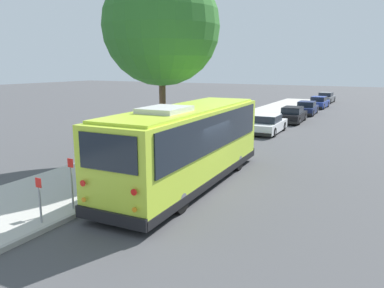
% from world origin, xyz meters
% --- Properties ---
extents(ground_plane, '(160.00, 160.00, 0.00)m').
position_xyz_m(ground_plane, '(0.00, 0.00, 0.00)').
color(ground_plane, '#474749').
extents(sidewalk_slab, '(80.00, 4.42, 0.15)m').
position_xyz_m(sidewalk_slab, '(0.00, 4.25, 0.07)').
color(sidewalk_slab, '#B2AFA8').
rests_on(sidewalk_slab, ground).
extents(curb_strip, '(80.00, 0.14, 0.15)m').
position_xyz_m(curb_strip, '(0.00, 1.97, 0.07)').
color(curb_strip, '#9D9A94').
rests_on(curb_strip, ground).
extents(shuttle_bus, '(9.91, 2.96, 3.23)m').
position_xyz_m(shuttle_bus, '(0.00, 0.47, 1.72)').
color(shuttle_bus, '#BCDB38').
rests_on(shuttle_bus, ground).
extents(parked_sedan_white, '(4.59, 1.78, 1.29)m').
position_xyz_m(parked_sedan_white, '(12.83, 1.06, 0.60)').
color(parked_sedan_white, silver).
rests_on(parked_sedan_white, ground).
extents(parked_sedan_black, '(4.59, 1.86, 1.27)m').
position_xyz_m(parked_sedan_black, '(18.81, 0.80, 0.59)').
color(parked_sedan_black, black).
rests_on(parked_sedan_black, ground).
extents(parked_sedan_navy, '(4.35, 1.89, 1.26)m').
position_xyz_m(parked_sedan_navy, '(24.58, 0.80, 0.58)').
color(parked_sedan_navy, '#19234C').
rests_on(parked_sedan_navy, ground).
extents(parked_sedan_blue, '(4.42, 1.78, 1.27)m').
position_xyz_m(parked_sedan_blue, '(30.99, 0.75, 0.59)').
color(parked_sedan_blue, navy).
rests_on(parked_sedan_blue, ground).
extents(parked_sedan_gray, '(4.52, 1.84, 1.32)m').
position_xyz_m(parked_sedan_gray, '(37.55, 0.98, 0.61)').
color(parked_sedan_gray, slate).
rests_on(parked_sedan_gray, ground).
extents(street_tree, '(5.49, 5.49, 9.81)m').
position_xyz_m(street_tree, '(3.10, 3.47, 6.76)').
color(street_tree, brown).
rests_on(street_tree, sidewalk_slab).
extents(sign_post_near, '(0.06, 0.22, 1.34)m').
position_xyz_m(sign_post_near, '(-5.50, 2.29, 0.84)').
color(sign_post_near, gray).
rests_on(sign_post_near, sidewalk_slab).
extents(sign_post_far, '(0.06, 0.22, 1.63)m').
position_xyz_m(sign_post_far, '(-4.27, 2.29, 0.99)').
color(sign_post_far, gray).
rests_on(sign_post_far, sidewalk_slab).
extents(fire_hydrant, '(0.22, 0.22, 0.81)m').
position_xyz_m(fire_hydrant, '(6.21, 2.42, 0.55)').
color(fire_hydrant, red).
rests_on(fire_hydrant, sidewalk_slab).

